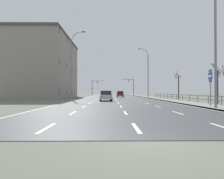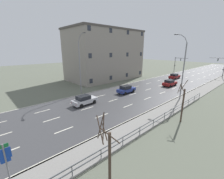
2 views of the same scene
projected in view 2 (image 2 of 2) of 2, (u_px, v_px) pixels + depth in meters
The scene contains 16 objects.
ground_plane at pixel (166, 84), 38.37m from camera, with size 160.00×160.00×0.12m.
road_asphalt_strip at pixel (185, 78), 46.20m from camera, with size 14.00×120.00×0.03m.
sidewalk_right at pixel (217, 82), 40.22m from camera, with size 3.00×120.00×0.12m.
guardrail at pixel (140, 129), 15.21m from camera, with size 0.07×36.03×1.00m.
street_lamp_midground at pixel (183, 68), 25.40m from camera, with size 2.35×0.24×11.26m.
street_lamp_left_bank at pixel (80, 65), 28.52m from camera, with size 2.50×0.24×11.61m.
highway_sign at pixel (6, 163), 8.61m from camera, with size 0.09×0.68×3.55m.
traffic_signal_right at pixel (222, 65), 45.67m from camera, with size 4.43×0.36×6.34m.
traffic_signal_left at pixel (177, 63), 56.18m from camera, with size 4.72×0.36×5.78m.
car_near_left at pixel (174, 76), 44.73m from camera, with size 1.97×4.17×1.57m.
car_distant at pixel (170, 83), 35.89m from camera, with size 2.00×4.19×1.57m.
car_far_right at pixel (84, 100), 23.78m from camera, with size 2.02×4.19×1.57m.
car_near_right at pixel (126, 89), 30.18m from camera, with size 1.90×4.13×1.57m.
brick_building at pixel (105, 55), 44.08m from camera, with size 12.43×21.94×14.27m.
bare_tree_near at pixel (109, 153), 9.44m from camera, with size 1.64×1.10×4.86m.
bare_tree_mid at pixel (182, 103), 17.72m from camera, with size 0.98×1.37×5.25m.
Camera 2 is at (17.86, 12.24, 8.72)m, focal length 23.58 mm.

